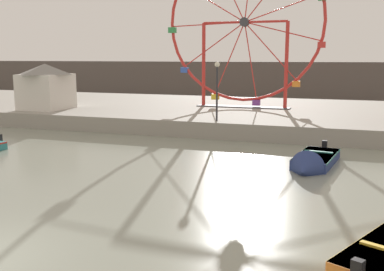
{
  "coord_description": "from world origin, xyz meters",
  "views": [
    {
      "loc": [
        8.65,
        -8.04,
        4.96
      ],
      "look_at": [
        1.76,
        11.92,
        1.3
      ],
      "focal_mm": 42.3,
      "sensor_mm": 36.0,
      "label": 1
    }
  ],
  "objects_px": {
    "carnival_booth_white_ticket": "(46,86)",
    "motorboat_navy_blue": "(312,163)",
    "promenade_lamp_near": "(217,82)",
    "ferris_wheel_red_frame": "(245,25)"
  },
  "relations": [
    {
      "from": "ferris_wheel_red_frame",
      "to": "carnival_booth_white_ticket",
      "type": "bearing_deg",
      "value": -156.64
    },
    {
      "from": "motorboat_navy_blue",
      "to": "carnival_booth_white_ticket",
      "type": "height_order",
      "value": "carnival_booth_white_ticket"
    },
    {
      "from": "ferris_wheel_red_frame",
      "to": "motorboat_navy_blue",
      "type": "bearing_deg",
      "value": -66.01
    },
    {
      "from": "ferris_wheel_red_frame",
      "to": "promenade_lamp_near",
      "type": "height_order",
      "value": "ferris_wheel_red_frame"
    },
    {
      "from": "carnival_booth_white_ticket",
      "to": "promenade_lamp_near",
      "type": "xyz_separation_m",
      "value": [
        14.15,
        -2.14,
        0.62
      ]
    },
    {
      "from": "motorboat_navy_blue",
      "to": "carnival_booth_white_ticket",
      "type": "relative_size",
      "value": 1.27
    },
    {
      "from": "carnival_booth_white_ticket",
      "to": "motorboat_navy_blue",
      "type": "bearing_deg",
      "value": -23.32
    },
    {
      "from": "ferris_wheel_red_frame",
      "to": "promenade_lamp_near",
      "type": "relative_size",
      "value": 3.48
    },
    {
      "from": "ferris_wheel_red_frame",
      "to": "promenade_lamp_near",
      "type": "distance_m",
      "value": 9.09
    },
    {
      "from": "carnival_booth_white_ticket",
      "to": "promenade_lamp_near",
      "type": "relative_size",
      "value": 1.07
    }
  ]
}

